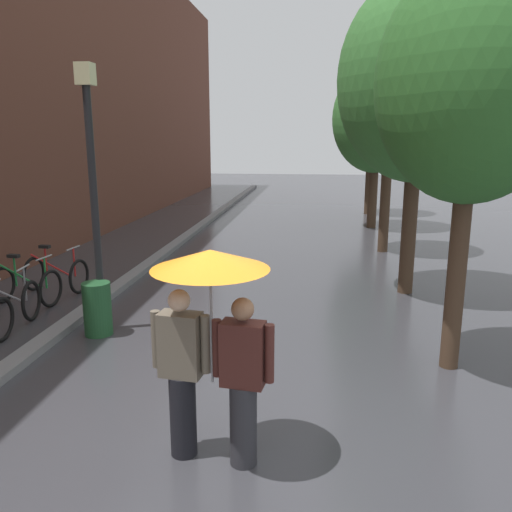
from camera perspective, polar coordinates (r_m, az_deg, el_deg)
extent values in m
plane|color=#38383D|center=(5.65, -3.15, -19.96)|extent=(80.00, 80.00, 0.00)
cube|color=slate|center=(15.51, -8.41, 1.65)|extent=(0.30, 36.00, 0.12)
cylinder|color=#473323|center=(7.29, 21.27, -1.90)|extent=(0.24, 0.24, 2.61)
ellipsoid|color=#2D6628|center=(7.11, 22.94, 17.39)|extent=(2.38, 2.38, 2.99)
cylinder|color=#473323|center=(10.64, 16.56, 3.11)|extent=(0.29, 0.29, 2.69)
ellipsoid|color=#387533|center=(10.55, 17.57, 18.11)|extent=(3.02, 3.02, 3.81)
cylinder|color=#473323|center=(14.42, 14.08, 5.90)|extent=(0.27, 0.27, 2.78)
ellipsoid|color=#2D6628|center=(14.35, 14.64, 15.83)|extent=(2.55, 2.55, 2.95)
cylinder|color=#473323|center=(18.33, 12.76, 6.71)|extent=(0.32, 0.32, 2.34)
ellipsoid|color=#387533|center=(18.25, 13.17, 14.60)|extent=(2.93, 2.93, 3.61)
cylinder|color=#473323|center=(21.61, 12.36, 8.12)|extent=(0.28, 0.28, 2.70)
ellipsoid|color=#235623|center=(21.55, 12.69, 14.72)|extent=(2.62, 2.62, 3.04)
torus|color=black|center=(8.85, -26.35, -6.30)|extent=(0.09, 0.70, 0.70)
torus|color=black|center=(9.64, -23.58, -4.53)|extent=(0.14, 0.70, 0.70)
cylinder|color=slate|center=(9.59, -24.18, -2.86)|extent=(0.04, 0.04, 0.58)
cylinder|color=#9E9EA3|center=(9.52, -24.35, -1.18)|extent=(0.08, 0.46, 0.03)
torus|color=black|center=(10.25, -21.74, -3.35)|extent=(0.13, 0.70, 0.70)
torus|color=black|center=(10.85, -26.21, -2.90)|extent=(0.13, 0.70, 0.70)
cylinder|color=#1E7A38|center=(10.55, -24.59, -2.03)|extent=(0.88, 0.12, 0.43)
cylinder|color=#1E7A38|center=(10.60, -25.07, -1.60)|extent=(0.04, 0.04, 0.55)
cube|color=black|center=(10.53, -25.22, 0.00)|extent=(0.23, 0.12, 0.06)
cylinder|color=#1E7A38|center=(10.23, -22.25, -1.75)|extent=(0.04, 0.04, 0.58)
cylinder|color=#9E9EA3|center=(10.16, -22.39, -0.17)|extent=(0.07, 0.46, 0.03)
torus|color=black|center=(10.93, -18.97, -2.15)|extent=(0.12, 0.70, 0.70)
torus|color=black|center=(11.48, -23.34, -1.80)|extent=(0.12, 0.70, 0.70)
cylinder|color=red|center=(11.21, -21.73, -0.95)|extent=(0.88, 0.12, 0.43)
cylinder|color=red|center=(11.25, -22.19, -0.55)|extent=(0.04, 0.04, 0.55)
cube|color=black|center=(11.19, -22.32, 0.97)|extent=(0.23, 0.12, 0.06)
cylinder|color=red|center=(10.90, -19.45, -0.65)|extent=(0.04, 0.04, 0.58)
cylinder|color=#9E9EA3|center=(10.84, -19.56, 0.84)|extent=(0.07, 0.46, 0.03)
cylinder|color=black|center=(5.32, -8.06, -16.99)|extent=(0.26, 0.26, 0.84)
cube|color=#665B4C|center=(5.00, -8.33, -9.68)|extent=(0.43, 0.27, 0.63)
sphere|color=beige|center=(4.85, -8.50, -4.87)|extent=(0.21, 0.21, 0.21)
cylinder|color=#665B4C|center=(5.09, -10.97, -9.00)|extent=(0.09, 0.09, 0.57)
cylinder|color=#665B4C|center=(4.90, -5.61, -9.68)|extent=(0.09, 0.09, 0.57)
cylinder|color=#2D2D33|center=(5.15, -1.41, -18.10)|extent=(0.26, 0.26, 0.82)
cube|color=#4C231E|center=(4.82, -1.46, -10.77)|extent=(0.43, 0.27, 0.62)
sphere|color=#9E7051|center=(4.66, -1.49, -5.89)|extent=(0.21, 0.21, 0.21)
cylinder|color=#4C231E|center=(4.88, -4.33, -10.11)|extent=(0.09, 0.09, 0.55)
cylinder|color=#4C231E|center=(4.75, 1.49, -10.73)|extent=(0.09, 0.09, 0.55)
cylinder|color=#9E9EA3|center=(4.83, -4.94, -7.71)|extent=(0.02, 0.02, 1.13)
cone|color=orange|center=(4.65, -5.09, -0.37)|extent=(1.09, 1.09, 0.18)
cylinder|color=black|center=(8.46, -17.36, 4.51)|extent=(0.12, 0.12, 3.82)
cube|color=beige|center=(8.43, -18.35, 18.55)|extent=(0.24, 0.24, 0.32)
cylinder|color=#1E4C28|center=(8.57, -17.12, -5.59)|extent=(0.44, 0.44, 0.85)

